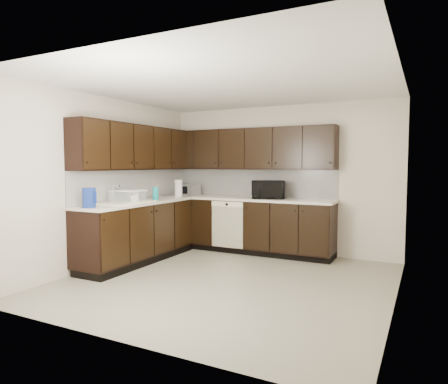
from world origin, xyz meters
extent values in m
plane|color=gray|center=(0.00, 0.00, 0.00)|extent=(4.00, 4.00, 0.00)
plane|color=white|center=(0.00, 0.00, 2.50)|extent=(4.00, 4.00, 0.00)
cube|color=beige|center=(0.00, 2.00, 1.25)|extent=(4.00, 0.02, 2.50)
cube|color=beige|center=(-2.00, 0.00, 1.25)|extent=(0.02, 4.00, 2.50)
cube|color=beige|center=(2.00, 0.00, 1.25)|extent=(0.02, 4.00, 2.50)
cube|color=beige|center=(0.00, -2.00, 1.25)|extent=(4.00, 0.02, 2.50)
cube|color=black|center=(-0.50, 1.70, 0.45)|extent=(3.00, 0.60, 0.90)
cube|color=black|center=(-1.70, 0.30, 0.45)|extent=(0.60, 2.20, 0.90)
cube|color=black|center=(-0.50, 1.73, 0.05)|extent=(3.00, 0.54, 0.10)
cube|color=black|center=(-1.67, 0.30, 0.05)|extent=(0.54, 2.20, 0.10)
cube|color=beige|center=(-0.50, 1.70, 0.92)|extent=(3.03, 0.63, 0.04)
cube|color=beige|center=(-1.70, 0.30, 0.92)|extent=(0.63, 2.23, 0.04)
cube|color=silver|center=(-0.50, 1.99, 1.18)|extent=(3.00, 0.02, 0.48)
cube|color=silver|center=(-1.99, 0.60, 1.18)|extent=(0.02, 2.80, 0.48)
cube|color=black|center=(-0.50, 1.83, 1.77)|extent=(3.00, 0.33, 0.70)
cube|color=black|center=(-1.83, 0.43, 1.77)|extent=(0.33, 2.47, 0.70)
cube|color=#F5EEC8|center=(-0.70, 1.41, 0.50)|extent=(0.58, 0.02, 0.78)
cube|color=#F5EEC8|center=(-0.70, 1.40, 0.84)|extent=(0.58, 0.03, 0.08)
cylinder|color=black|center=(-0.70, 1.39, 0.84)|extent=(0.04, 0.02, 0.04)
cube|color=#F5EEC8|center=(-1.68, 0.00, 0.95)|extent=(0.54, 0.82, 0.03)
cube|color=#F5EEC8|center=(-1.68, -0.20, 0.86)|extent=(0.42, 0.34, 0.16)
cube|color=#F5EEC8|center=(-1.68, 0.20, 0.86)|extent=(0.42, 0.34, 0.16)
cylinder|color=silver|center=(-1.90, 0.00, 1.07)|extent=(0.03, 0.03, 0.26)
cylinder|color=silver|center=(-1.85, 0.00, 1.19)|extent=(0.14, 0.02, 0.02)
cylinder|color=#B2B2B7|center=(-1.68, -0.20, 0.89)|extent=(0.20, 0.20, 0.10)
imported|color=black|center=(-0.08, 1.67, 1.09)|extent=(0.63, 0.54, 0.30)
imported|color=gray|center=(-1.51, 0.01, 1.03)|extent=(0.08, 0.09, 0.18)
imported|color=gray|center=(-1.78, 0.91, 1.05)|extent=(0.09, 0.09, 0.23)
cube|color=#B3B2B5|center=(-1.60, 1.68, 1.04)|extent=(0.37, 0.32, 0.20)
cube|color=white|center=(-1.70, 0.09, 1.03)|extent=(0.55, 0.48, 0.18)
cylinder|color=#102D97|center=(-1.67, -0.70, 1.07)|extent=(0.22, 0.22, 0.26)
cylinder|color=#0D8B8F|center=(-1.54, 0.56, 1.04)|extent=(0.12, 0.12, 0.21)
cylinder|color=white|center=(-1.64, 1.35, 1.09)|extent=(0.15, 0.15, 0.29)
camera|label=1|loc=(2.27, -4.53, 1.51)|focal=32.00mm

